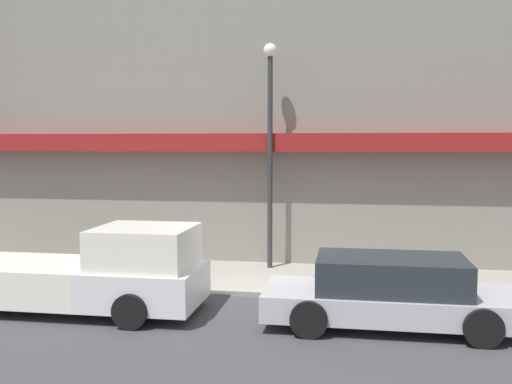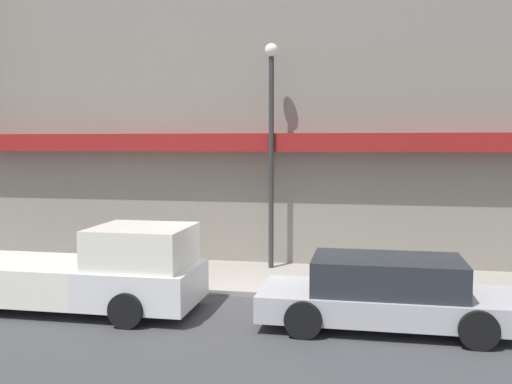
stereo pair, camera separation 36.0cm
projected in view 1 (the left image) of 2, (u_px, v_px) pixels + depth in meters
The scene contains 7 objects.
ground_plane at pixel (254, 297), 13.11m from camera, with size 80.00×80.00×0.00m, color #38383A.
sidewalk at pixel (265, 278), 14.74m from camera, with size 36.00×3.33×0.12m.
building at pixel (279, 110), 17.45m from camera, with size 19.80×3.80×10.47m.
pickup_truck at pixel (86, 274), 11.98m from camera, with size 5.73×2.18×1.82m.
parked_car at pixel (391, 292), 10.98m from camera, with size 4.86×2.04×1.36m.
fire_hydrant at pixel (138, 267), 14.08m from camera, with size 0.19×0.19×0.74m.
street_lamp at pixel (270, 131), 15.39m from camera, with size 0.36×0.36×6.08m.
Camera 1 is at (2.14, -12.68, 3.54)m, focal length 40.00 mm.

